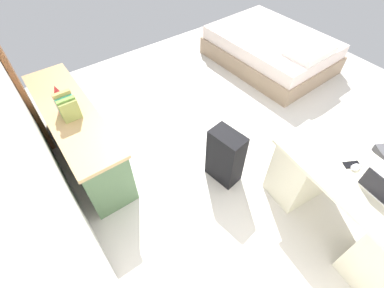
# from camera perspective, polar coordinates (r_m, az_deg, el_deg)

# --- Properties ---
(ground_plane) EXTENTS (5.58, 5.58, 0.00)m
(ground_plane) POSITION_cam_1_polar(r_m,az_deg,el_deg) (3.69, 12.77, 1.67)
(ground_plane) COLOR beige
(wall_back) EXTENTS (4.58, 0.10, 2.72)m
(wall_back) POSITION_cam_1_polar(r_m,az_deg,el_deg) (1.98, -30.73, 0.61)
(wall_back) COLOR white
(wall_back) RESTS_ON ground_plane
(door_wooden) EXTENTS (0.88, 0.05, 2.04)m
(door_wooden) POSITION_cam_1_polar(r_m,az_deg,el_deg) (3.63, -33.92, 14.12)
(door_wooden) COLOR brown
(door_wooden) RESTS_ON ground_plane
(desk) EXTENTS (1.50, 0.81, 0.75)m
(desk) POSITION_cam_1_polar(r_m,az_deg,el_deg) (2.91, 28.90, -10.67)
(desk) COLOR beige
(desk) RESTS_ON ground_plane
(credenza) EXTENTS (1.80, 0.48, 0.73)m
(credenza) POSITION_cam_1_polar(r_m,az_deg,el_deg) (3.35, -22.05, 1.75)
(credenza) COLOR #4C6B47
(credenza) RESTS_ON ground_plane
(bed) EXTENTS (1.95, 1.47, 0.58)m
(bed) POSITION_cam_1_polar(r_m,az_deg,el_deg) (4.97, 15.83, 18.12)
(bed) COLOR gray
(bed) RESTS_ON ground_plane
(suitcase_black) EXTENTS (0.39, 0.27, 0.66)m
(suitcase_black) POSITION_cam_1_polar(r_m,az_deg,el_deg) (2.96, 6.80, -2.61)
(suitcase_black) COLOR black
(suitcase_black) RESTS_ON ground_plane
(laptop) EXTENTS (0.33, 0.25, 0.21)m
(laptop) POSITION_cam_1_polar(r_m,az_deg,el_deg) (2.60, 34.41, -7.84)
(laptop) COLOR silver
(laptop) RESTS_ON desk
(computer_mouse) EXTENTS (0.07, 0.11, 0.03)m
(computer_mouse) POSITION_cam_1_polar(r_m,az_deg,el_deg) (2.69, 30.48, -4.11)
(computer_mouse) COLOR white
(computer_mouse) RESTS_ON desk
(cell_phone_by_mouse) EXTENTS (0.12, 0.15, 0.01)m
(cell_phone_by_mouse) POSITION_cam_1_polar(r_m,az_deg,el_deg) (2.71, 29.87, -3.66)
(cell_phone_by_mouse) COLOR black
(cell_phone_by_mouse) RESTS_ON desk
(book_row) EXTENTS (0.23, 0.17, 0.24)m
(book_row) POSITION_cam_1_polar(r_m,az_deg,el_deg) (3.00, -24.17, 7.12)
(book_row) COLOR #8F9A4C
(book_row) RESTS_ON credenza
(figurine_small) EXTENTS (0.08, 0.08, 0.11)m
(figurine_small) POSITION_cam_1_polar(r_m,az_deg,el_deg) (3.35, -26.04, 9.91)
(figurine_small) COLOR red
(figurine_small) RESTS_ON credenza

